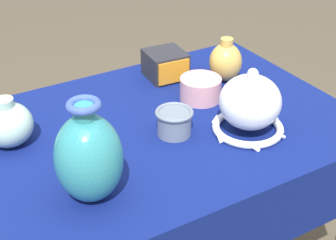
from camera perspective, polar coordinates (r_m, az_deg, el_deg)
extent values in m
cylinder|color=olive|center=(2.22, 6.20, -1.71)|extent=(0.04, 0.04, 0.73)
cube|color=olive|center=(1.51, -3.75, -1.93)|extent=(1.29, 0.78, 0.03)
cube|color=navy|center=(1.50, -3.78, -1.35)|extent=(1.31, 0.80, 0.01)
ellipsoid|color=teal|center=(1.20, -8.77, -4.21)|extent=(0.16, 0.16, 0.22)
cylinder|color=teal|center=(1.13, -9.26, 0.88)|extent=(0.05, 0.05, 0.03)
torus|color=#3851A8|center=(1.13, -9.34, 1.65)|extent=(0.08, 0.08, 0.02)
torus|color=white|center=(1.51, 8.83, -0.83)|extent=(0.21, 0.21, 0.02)
ellipsoid|color=white|center=(1.46, 9.10, 2.00)|extent=(0.18, 0.18, 0.16)
sphere|color=white|center=(1.42, 9.39, 5.07)|extent=(0.03, 0.03, 0.03)
cone|color=white|center=(1.57, 11.81, 0.20)|extent=(0.01, 0.04, 0.03)
cone|color=white|center=(1.59, 8.31, 1.14)|extent=(0.04, 0.03, 0.03)
cone|color=white|center=(1.54, 5.26, 0.17)|extent=(0.04, 0.03, 0.03)
cone|color=white|center=(1.45, 5.62, -1.94)|extent=(0.01, 0.04, 0.03)
cone|color=white|center=(1.42, 9.42, -3.04)|extent=(0.04, 0.03, 0.03)
cone|color=white|center=(1.48, 12.54, -1.87)|extent=(0.04, 0.03, 0.03)
cube|color=#232328|center=(1.78, -0.31, 6.18)|extent=(0.14, 0.14, 0.09)
cube|color=orange|center=(1.73, 0.66, 5.33)|extent=(0.11, 0.01, 0.08)
ellipsoid|color=#A8CCB7|center=(1.47, -17.32, -0.49)|extent=(0.14, 0.14, 0.12)
cylinder|color=#A8CCB7|center=(1.44, -17.74, 1.83)|extent=(0.05, 0.05, 0.02)
cylinder|color=slate|center=(1.46, 0.70, -0.35)|extent=(0.10, 0.10, 0.07)
torus|color=slate|center=(1.45, 0.70, 0.84)|extent=(0.11, 0.11, 0.01)
ellipsoid|color=gold|center=(1.76, 6.39, 6.39)|extent=(0.11, 0.11, 0.13)
cylinder|color=gold|center=(1.73, 6.53, 8.61)|extent=(0.04, 0.04, 0.02)
cylinder|color=#D19399|center=(1.65, 3.62, 3.48)|extent=(0.13, 0.13, 0.07)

